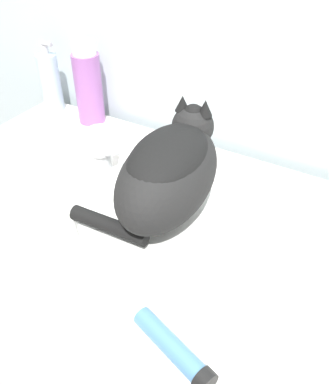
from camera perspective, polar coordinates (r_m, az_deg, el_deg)
The scene contains 7 objects.
vanity_counter at distance 1.12m, azimuth 1.31°, elevation -19.69°, with size 1.22×0.59×0.81m.
sink_basin at distance 0.78m, azimuth 0.50°, elevation -3.65°, with size 0.38×0.38×0.05m.
cat at distance 0.72m, azimuth 0.71°, elevation 3.26°, with size 0.23×0.30×0.18m.
faucet at distance 0.91m, azimuth -8.62°, elevation 5.87°, with size 0.12×0.07×0.12m.
mouthwash_bottle at distance 1.13m, azimuth -10.65°, elevation 14.60°, with size 0.07×0.07×0.22m.
soap_pump_bottle at distance 1.23m, azimuth -15.72°, elevation 14.63°, with size 0.06×0.06×0.20m.
cream_tube at distance 0.62m, azimuth 1.36°, elevation -21.15°, with size 0.15×0.08×0.03m.
Camera 1 is at (0.28, -0.23, 1.35)m, focal length 38.00 mm.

